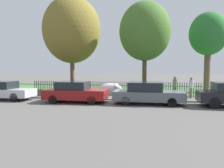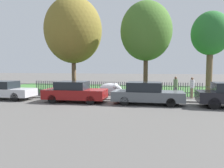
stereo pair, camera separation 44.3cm
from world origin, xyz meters
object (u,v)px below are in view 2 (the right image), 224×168
(covered_motorcycle, at_px, (111,89))
(tree_behind_motorcycle, at_px, (146,31))
(parked_car_navy_estate, at_px, (147,93))
(tree_nearest_kerb, at_px, (73,30))
(pedestrian_by_lamp, at_px, (176,86))
(parked_car_silver_hatchback, at_px, (3,90))
(pedestrian_near_fence, at_px, (192,86))
(parked_car_black_saloon, at_px, (75,92))
(tree_mid_park, at_px, (211,34))

(covered_motorcycle, relative_size, tree_behind_motorcycle, 0.23)
(parked_car_navy_estate, xyz_separation_m, tree_behind_motorcycle, (-0.36, 6.35, 4.95))
(tree_nearest_kerb, relative_size, tree_behind_motorcycle, 1.09)
(pedestrian_by_lamp, bearing_deg, parked_car_silver_hatchback, 139.81)
(pedestrian_near_fence, height_order, pedestrian_by_lamp, pedestrian_by_lamp)
(parked_car_black_saloon, distance_m, pedestrian_by_lamp, 7.79)
(parked_car_silver_hatchback, distance_m, pedestrian_by_lamp, 13.08)
(tree_nearest_kerb, bearing_deg, tree_behind_motorcycle, 1.60)
(parked_car_silver_hatchback, bearing_deg, parked_car_black_saloon, -0.81)
(parked_car_navy_estate, height_order, pedestrian_by_lamp, pedestrian_by_lamp)
(tree_nearest_kerb, bearing_deg, parked_car_navy_estate, -39.96)
(parked_car_silver_hatchback, distance_m, tree_nearest_kerb, 8.66)
(parked_car_black_saloon, xyz_separation_m, pedestrian_by_lamp, (6.97, 3.47, 0.23))
(parked_car_black_saloon, xyz_separation_m, tree_mid_park, (10.35, 7.69, 4.69))
(parked_car_silver_hatchback, relative_size, pedestrian_near_fence, 2.84)
(parked_car_navy_estate, bearing_deg, tree_nearest_kerb, 140.54)
(tree_nearest_kerb, bearing_deg, covered_motorcycle, -43.07)
(covered_motorcycle, distance_m, tree_nearest_kerb, 8.20)
(tree_mid_park, bearing_deg, tree_nearest_kerb, -173.60)
(tree_behind_motorcycle, relative_size, pedestrian_by_lamp, 5.04)
(tree_behind_motorcycle, bearing_deg, covered_motorcycle, -117.71)
(parked_car_navy_estate, xyz_separation_m, pedestrian_by_lamp, (2.09, 3.37, 0.24))
(tree_mid_park, height_order, pedestrian_near_fence, tree_mid_park)
(tree_nearest_kerb, bearing_deg, parked_car_silver_hatchback, -117.83)
(tree_behind_motorcycle, bearing_deg, pedestrian_by_lamp, -50.48)
(parked_car_black_saloon, height_order, tree_mid_park, tree_mid_park)
(tree_mid_park, bearing_deg, pedestrian_by_lamp, -128.69)
(parked_car_black_saloon, relative_size, pedestrian_by_lamp, 2.54)
(parked_car_silver_hatchback, xyz_separation_m, tree_mid_park, (16.03, 7.53, 4.71))
(parked_car_black_saloon, bearing_deg, parked_car_navy_estate, 0.47)
(tree_behind_motorcycle, bearing_deg, tree_nearest_kerb, -178.40)
(tree_behind_motorcycle, distance_m, tree_mid_park, 5.97)
(covered_motorcycle, height_order, tree_nearest_kerb, tree_nearest_kerb)
(tree_behind_motorcycle, xyz_separation_m, pedestrian_near_fence, (3.68, -2.97, -4.75))
(covered_motorcycle, relative_size, tree_nearest_kerb, 0.21)
(parked_car_navy_estate, distance_m, tree_behind_motorcycle, 8.06)
(parked_car_navy_estate, height_order, tree_nearest_kerb, tree_nearest_kerb)
(parked_car_silver_hatchback, bearing_deg, pedestrian_by_lamp, 15.46)
(parked_car_silver_hatchback, xyz_separation_m, covered_motorcycle, (7.83, 1.78, 0.02))
(tree_behind_motorcycle, height_order, tree_mid_park, tree_behind_motorcycle)
(pedestrian_near_fence, bearing_deg, pedestrian_by_lamp, -91.08)
(parked_car_black_saloon, distance_m, tree_nearest_kerb, 8.51)
(pedestrian_by_lamp, bearing_deg, parked_car_navy_estate, -176.62)
(covered_motorcycle, height_order, pedestrian_by_lamp, pedestrian_by_lamp)
(covered_motorcycle, bearing_deg, pedestrian_near_fence, 14.99)
(covered_motorcycle, distance_m, tree_mid_park, 11.06)
(parked_car_silver_hatchback, bearing_deg, covered_motorcycle, 13.60)
(parked_car_black_saloon, bearing_deg, pedestrian_near_fence, 22.32)
(parked_car_navy_estate, distance_m, pedestrian_by_lamp, 3.98)
(parked_car_black_saloon, xyz_separation_m, covered_motorcycle, (2.15, 1.94, 0.00))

